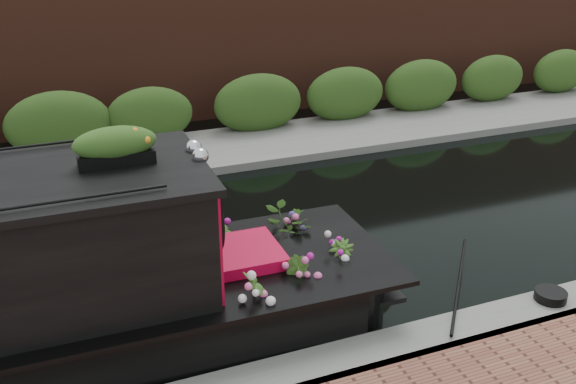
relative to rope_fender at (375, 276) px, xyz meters
name	(u,v)px	position (x,y,z in m)	size (l,w,h in m)	color
ground	(227,249)	(-1.57, 1.80, -0.17)	(80.00, 80.00, 0.00)	black
near_bank_coping	(315,383)	(-1.57, -1.50, -0.17)	(40.00, 0.60, 0.50)	gray
far_bank_path	(169,160)	(-1.57, 6.00, -0.17)	(40.00, 2.40, 0.34)	slate
far_hedge	(160,147)	(-1.57, 6.90, -0.17)	(40.00, 1.10, 2.80)	#2C4D19
far_brick_wall	(143,121)	(-1.57, 9.00, -0.17)	(40.00, 1.00, 8.00)	#52281B
rope_fender	(375,276)	(0.00, 0.00, 0.00)	(0.34, 0.34, 0.37)	olive
coiled_mooring_rope	(551,295)	(1.71, -1.43, 0.14)	(0.40, 0.40, 0.12)	black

